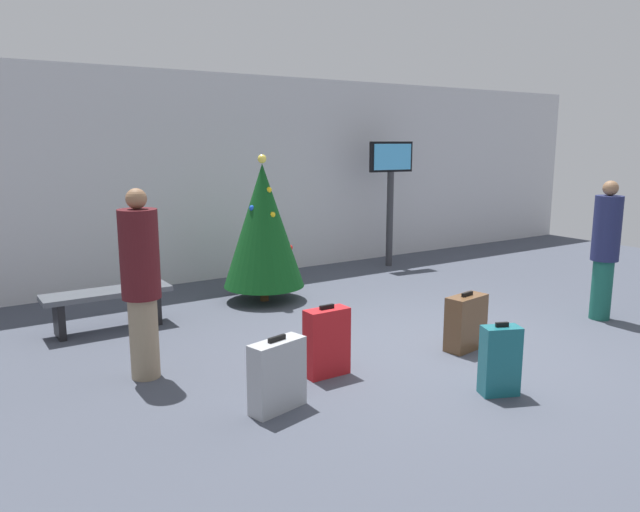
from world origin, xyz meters
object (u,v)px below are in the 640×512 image
at_px(holiday_tree, 263,226).
at_px(suitcase_0, 466,322).
at_px(suitcase_3, 277,375).
at_px(suitcase_1, 500,361).
at_px(traveller_0, 141,280).
at_px(traveller_1, 605,247).
at_px(suitcase_2, 327,342).
at_px(waiting_bench, 108,300).
at_px(flight_info_kiosk, 391,181).

distance_m(holiday_tree, suitcase_0, 3.19).
distance_m(holiday_tree, suitcase_3, 3.62).
relative_size(holiday_tree, suitcase_1, 3.07).
relative_size(traveller_0, suitcase_1, 2.71).
bearing_deg(traveller_1, suitcase_2, 175.00).
relative_size(suitcase_1, suitcase_3, 1.03).
height_order(waiting_bench, suitcase_1, suitcase_1).
relative_size(holiday_tree, traveller_1, 1.17).
height_order(suitcase_1, suitcase_2, suitcase_2).
bearing_deg(suitcase_1, flight_info_kiosk, 60.21).
height_order(waiting_bench, suitcase_0, suitcase_0).
distance_m(flight_info_kiosk, suitcase_0, 4.62).
xyz_separation_m(waiting_bench, suitcase_1, (2.41, -3.82, -0.05)).
relative_size(waiting_bench, traveller_1, 0.84).
height_order(traveller_1, suitcase_3, traveller_1).
height_order(flight_info_kiosk, traveller_1, flight_info_kiosk).
distance_m(traveller_0, suitcase_3, 1.62).
bearing_deg(flight_info_kiosk, suitcase_2, -136.10).
distance_m(traveller_1, suitcase_2, 3.99).
height_order(holiday_tree, suitcase_2, holiday_tree).
bearing_deg(traveller_0, suitcase_0, -19.57).
height_order(suitcase_1, suitcase_3, suitcase_1).
height_order(traveller_1, suitcase_1, traveller_1).
bearing_deg(flight_info_kiosk, suitcase_1, -119.79).
bearing_deg(suitcase_2, waiting_bench, 117.84).
relative_size(holiday_tree, suitcase_0, 3.22).
distance_m(holiday_tree, traveller_1, 4.42).
relative_size(holiday_tree, waiting_bench, 1.39).
bearing_deg(holiday_tree, flight_info_kiosk, 16.86).
bearing_deg(flight_info_kiosk, traveller_0, -152.33).
bearing_deg(suitcase_2, traveller_1, -5.00).
height_order(holiday_tree, traveller_0, holiday_tree).
bearing_deg(suitcase_3, holiday_tree, 63.71).
bearing_deg(flight_info_kiosk, traveller_1, -88.55).
xyz_separation_m(traveller_1, suitcase_1, (-2.90, -0.86, -0.61)).
bearing_deg(suitcase_1, suitcase_2, 130.41).
bearing_deg(holiday_tree, traveller_0, -140.65).
bearing_deg(suitcase_1, suitcase_0, 57.60).
height_order(traveller_0, traveller_1, traveller_0).
height_order(flight_info_kiosk, waiting_bench, flight_info_kiosk).
bearing_deg(traveller_1, suitcase_0, 176.55).
distance_m(traveller_0, traveller_1, 5.55).
xyz_separation_m(holiday_tree, waiting_bench, (-2.18, -0.16, -0.71)).
bearing_deg(traveller_1, holiday_tree, 135.19).
xyz_separation_m(suitcase_1, suitcase_2, (-1.03, 1.21, 0.02)).
distance_m(flight_info_kiosk, suitcase_1, 5.77).
distance_m(traveller_1, suitcase_1, 3.09).
bearing_deg(suitcase_3, suitcase_0, 4.70).
bearing_deg(traveller_1, suitcase_3, -179.23).
height_order(holiday_tree, traveller_1, holiday_tree).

